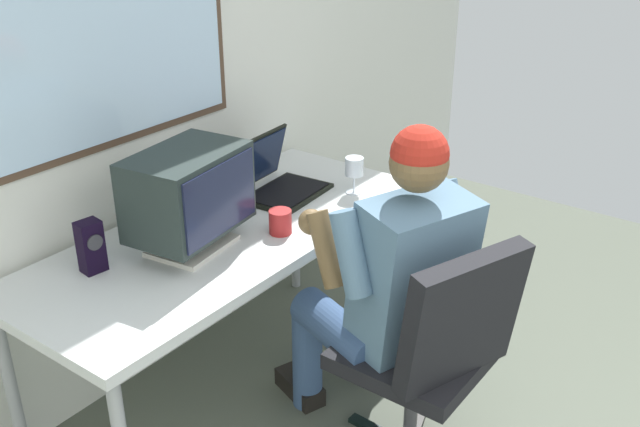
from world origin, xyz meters
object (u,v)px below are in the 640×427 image
crt_monitor (189,193)px  wine_glass (354,169)px  laptop (274,178)px  coffee_mug (280,222)px  office_chair (436,344)px  desk (227,243)px  person_seated (389,281)px  desk_speaker (91,246)px

crt_monitor → wine_glass: size_ratio=2.92×
crt_monitor → laptop: (0.57, 0.09, -0.15)m
coffee_mug → wine_glass: bearing=-1.2°
office_chair → laptop: laptop is taller
desk → person_seated: bearing=-77.2°
desk → laptop: 0.42m
crt_monitor → desk_speaker: size_ratio=2.50×
crt_monitor → office_chair: bearing=-73.9°
wine_glass → desk_speaker: desk_speaker is taller
desk → office_chair: (0.07, -0.88, -0.14)m
laptop → desk_speaker: bearing=176.1°
wine_glass → desk_speaker: 1.13m
crt_monitor → coffee_mug: crt_monitor is taller
crt_monitor → wine_glass: 0.79m
desk_speaker → coffee_mug: 0.69m
desk_speaker → coffee_mug: size_ratio=2.01×
person_seated → desk_speaker: bearing=128.9°
desk → laptop: size_ratio=4.50×
wine_glass → coffee_mug: wine_glass is taller
desk_speaker → laptop: bearing=-3.9°
desk_speaker → crt_monitor: bearing=-25.8°
desk → desk_speaker: bearing=163.1°
desk → office_chair: bearing=-85.2°
coffee_mug → desk: bearing=120.9°
office_chair → crt_monitor: crt_monitor is taller
office_chair → coffee_mug: bearing=87.2°
desk → wine_glass: (0.59, -0.19, 0.17)m
desk → office_chair: 0.89m
desk → person_seated: 0.66m
desk → wine_glass: 0.64m
desk → office_chair: size_ratio=1.84×
wine_glass → coffee_mug: (-0.48, 0.01, -0.06)m
office_chair → person_seated: 0.28m
wine_glass → desk_speaker: bearing=162.5°
crt_monitor → wine_glass: crt_monitor is taller
laptop → wine_glass: (0.19, -0.28, 0.05)m
desk → wine_glass: bearing=-18.0°
wine_glass → desk_speaker: (-1.08, 0.34, -0.02)m
person_seated → wine_glass: size_ratio=8.03×
desk → desk_speaker: desk_speaker is taller
person_seated → laptop: size_ratio=3.35×
office_chair → coffee_mug: 0.74m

